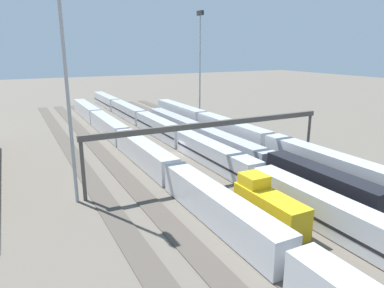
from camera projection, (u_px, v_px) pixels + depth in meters
name	position (u px, v px, depth m)	size (l,w,h in m)	color
ground_plane	(177.00, 155.00, 66.61)	(400.00, 400.00, 0.00)	#60594F
track_bed_0	(253.00, 143.00, 74.36)	(140.00, 2.80, 0.12)	#4C443D
track_bed_1	(233.00, 146.00, 72.14)	(140.00, 2.80, 0.12)	#4C443D
track_bed_2	(212.00, 149.00, 69.92)	(140.00, 2.80, 0.12)	#3D3833
track_bed_3	(189.00, 152.00, 67.70)	(140.00, 2.80, 0.12)	#4C443D
track_bed_4	(165.00, 156.00, 65.48)	(140.00, 2.80, 0.12)	#4C443D
track_bed_5	(140.00, 160.00, 63.26)	(140.00, 2.80, 0.12)	#4C443D
track_bed_6	(112.00, 164.00, 61.04)	(140.00, 2.80, 0.12)	#4C443D
track_bed_7	(82.00, 168.00, 58.82)	(140.00, 2.80, 0.12)	#4C443D
train_on_track_4	(268.00, 207.00, 39.73)	(10.00, 3.00, 5.00)	gold
train_on_track_2	(222.00, 144.00, 66.15)	(66.40, 3.06, 4.40)	black
train_on_track_3	(178.00, 137.00, 71.43)	(139.00, 3.06, 4.40)	#285193
train_on_track_5	(144.00, 153.00, 60.61)	(119.80, 3.00, 3.80)	#B7BABF
train_on_track_1	(269.00, 147.00, 61.79)	(95.60, 3.06, 5.00)	#B7BABF
light_mast_0	(200.00, 52.00, 96.46)	(2.80, 0.70, 29.05)	#9EA0A5
light_mast_1	(65.00, 66.00, 41.67)	(2.80, 0.70, 27.13)	#9EA0A5
signal_gantry	(214.00, 128.00, 53.22)	(0.70, 40.00, 8.80)	#4C4742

